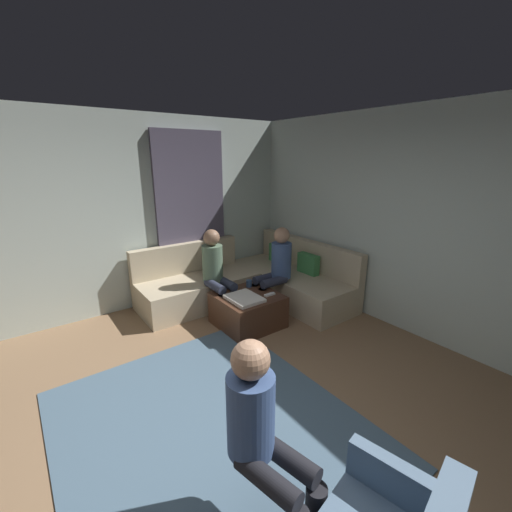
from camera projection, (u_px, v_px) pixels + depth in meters
name	position (u px, v px, depth m)	size (l,w,h in m)	color
ground_plane	(212.00, 456.00, 2.51)	(6.00, 6.00, 0.10)	#8C6B4C
wall_back	(433.00, 227.00, 3.79)	(6.00, 0.12, 2.70)	silver
wall_left	(98.00, 218.00, 4.37)	(0.12, 6.00, 2.70)	silver
curtain_panel	(192.00, 216.00, 5.06)	(0.06, 1.10, 2.50)	#595166
area_rug	(210.00, 427.00, 2.70)	(2.60, 2.20, 0.01)	slate
sectional_couch	(251.00, 282.00, 5.09)	(2.10, 2.55, 0.87)	#C6B593
ottoman	(248.00, 310.00, 4.32)	(0.76, 0.76, 0.42)	#4C2D1E
folded_blanket	(244.00, 298.00, 4.11)	(0.44, 0.36, 0.04)	white
coffee_mug	(249.00, 283.00, 4.52)	(0.08, 0.08, 0.10)	#334C72
game_remote	(270.00, 294.00, 4.24)	(0.05, 0.15, 0.02)	white
person_on_couch_back	(276.00, 266.00, 4.62)	(0.30, 0.60, 1.20)	#2D3347
person_on_couch_side	(216.00, 270.00, 4.47)	(0.60, 0.30, 1.20)	#2D3347
person_on_armchair	(264.00, 432.00, 1.86)	(0.61, 0.38, 1.18)	black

